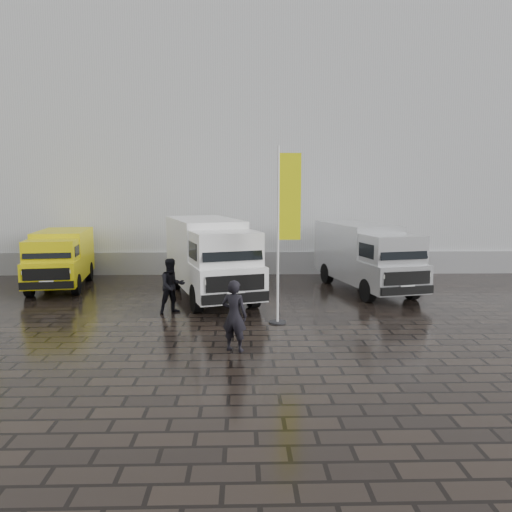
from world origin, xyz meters
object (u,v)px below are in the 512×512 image
Objects in this scene: person_front at (234,316)px; person_tent at (172,286)px; wheelie_bin at (415,264)px; van_white at (210,259)px; flagpole at (285,226)px; van_yellow at (61,260)px; van_silver at (366,258)px.

person_front reaches higher than person_tent.
person_tent is (-9.73, -6.40, 0.35)m from wheelie_bin.
person_tent is at bearing -131.76° from van_white.
flagpole is 5.07× the size of wheelie_bin.
van_white reaches higher than van_yellow.
wheelie_bin is (2.95, 3.16, -0.74)m from van_silver.
flagpole reaches higher than van_yellow.
van_silver is 3.37× the size of person_tent.
wheelie_bin is at bearing 50.10° from flagpole.
van_white is 3.71× the size of person_tent.
person_tent is (-3.34, 1.24, -1.93)m from flagpole.
person_front is 1.01× the size of person_tent.
person_tent is (-1.97, 3.67, -0.01)m from person_front.
wheelie_bin is 12.72m from person_front.
wheelie_bin is (14.56, 2.32, -0.59)m from van_yellow.
flagpole reaches higher than person_front.
wheelie_bin is 11.65m from person_tent.
van_yellow is 0.82× the size of van_silver.
van_yellow is 2.76× the size of person_front.
person_tent is at bearing -48.45° from van_yellow.
flagpole is 10.22m from wheelie_bin.
van_yellow is 6.33m from person_tent.
person_front is (0.94, -5.91, -0.51)m from van_white.
van_yellow is at bearing -26.70° from person_front.
wheelie_bin is at bearing 0.79° from van_yellow.
van_yellow is at bearing 111.78° from person_tent.
person_front is at bearing -119.48° from flagpole.
person_tent is (-6.78, -3.25, -0.39)m from van_silver.
van_white is at bearing 123.56° from flagpole.
person_front is at bearing -98.15° from van_white.
person_front is (-1.37, -2.43, -1.92)m from flagpole.
van_yellow is 0.94× the size of flagpole.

